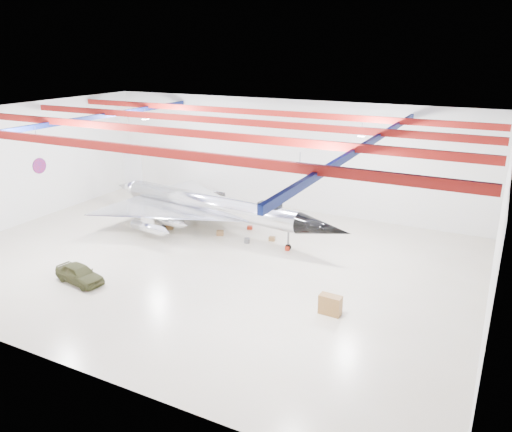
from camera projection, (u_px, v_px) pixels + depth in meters
The scene contains 17 objects.
floor at pixel (207, 259), 39.00m from camera, with size 40.00×40.00×0.00m, color #BEB397.
wall_back at pixel (285, 155), 49.89m from camera, with size 40.00×40.00×0.00m, color silver.
wall_left at pixel (20, 165), 45.82m from camera, with size 30.00×30.00×0.00m, color silver.
wall_right at pixel (499, 235), 28.65m from camera, with size 30.00×30.00×0.00m, color silver.
ceiling at pixel (202, 118), 35.47m from camera, with size 40.00×40.00×0.00m, color #0A0F38.
ceiling_structure at pixel (202, 127), 35.68m from camera, with size 39.50×29.50×1.08m.
wall_roundel at pixel (39, 166), 47.64m from camera, with size 1.50×1.50×0.10m, color #B21414.
jet_aircraft at pixel (209, 207), 44.38m from camera, with size 25.31×16.01×6.90m.
jeep at pixel (79, 274), 34.95m from camera, with size 1.62×4.02×1.37m, color #3A3B1D.
desk at pixel (330, 305), 30.84m from camera, with size 1.37×0.69×1.26m, color brown.
crate_ply at pixel (170, 227), 45.47m from camera, with size 0.60×0.48×0.42m, color olive.
toolbox_red at pixel (250, 228), 45.42m from camera, with size 0.46×0.36×0.32m, color maroon.
engine_drum at pixel (247, 241), 42.23m from camera, with size 0.48×0.48×0.43m, color #59595B.
parts_bin at pixel (272, 239), 42.72m from camera, with size 0.51×0.41×0.36m, color olive.
crate_small at pixel (169, 211), 49.95m from camera, with size 0.42×0.33×0.29m, color #59595B.
tool_chest at pixel (287, 248), 40.71m from camera, with size 0.41×0.41×0.37m, color maroon.
oil_barrel at pixel (220, 233), 43.95m from camera, with size 0.61×0.49×0.42m, color olive.
Camera 1 is at (19.69, -30.20, 15.74)m, focal length 35.00 mm.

